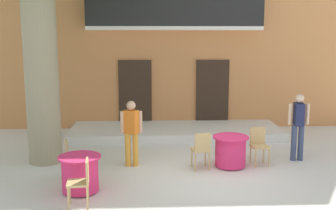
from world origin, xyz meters
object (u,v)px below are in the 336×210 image
at_px(cafe_table_near_tree, 230,151).
at_px(cafe_chair_middle_0, 72,157).
at_px(pedestrian_near_entrance, 131,130).
at_px(cafe_chair_middle_1, 82,180).
at_px(cafe_chair_near_tree_0, 259,143).
at_px(pedestrian_mid_plaza, 298,123).
at_px(cafe_chair_near_tree_1, 201,148).
at_px(cafe_table_middle, 80,173).

bearing_deg(cafe_table_near_tree, cafe_chair_middle_0, -168.00).
relative_size(cafe_chair_middle_0, pedestrian_near_entrance, 0.57).
bearing_deg(pedestrian_near_entrance, cafe_chair_middle_1, -109.04).
height_order(cafe_chair_near_tree_0, pedestrian_mid_plaza, pedestrian_mid_plaza).
height_order(cafe_table_near_tree, cafe_chair_middle_0, cafe_chair_middle_0).
xyz_separation_m(cafe_table_near_tree, pedestrian_mid_plaza, (1.79, 0.43, 0.58)).
bearing_deg(cafe_table_near_tree, pedestrian_near_entrance, 176.19).
xyz_separation_m(cafe_chair_near_tree_1, pedestrian_mid_plaza, (2.52, 0.63, 0.44)).
bearing_deg(cafe_table_near_tree, pedestrian_mid_plaza, 13.66).
bearing_deg(pedestrian_near_entrance, pedestrian_mid_plaza, 3.77).
bearing_deg(cafe_table_middle, cafe_chair_near_tree_0, 21.84).
height_order(cafe_table_near_tree, cafe_chair_near_tree_1, cafe_chair_near_tree_1).
relative_size(cafe_chair_near_tree_1, cafe_chair_middle_1, 1.00).
distance_m(pedestrian_near_entrance, pedestrian_mid_plaza, 4.18).
bearing_deg(cafe_chair_middle_0, pedestrian_mid_plaza, 12.55).
bearing_deg(cafe_chair_middle_1, cafe_chair_near_tree_1, 39.15).
distance_m(cafe_chair_near_tree_0, cafe_chair_middle_0, 4.49).
bearing_deg(cafe_chair_middle_0, cafe_table_near_tree, 12.00).
bearing_deg(cafe_table_middle, pedestrian_mid_plaza, 20.31).
xyz_separation_m(cafe_chair_near_tree_1, cafe_chair_middle_1, (-2.48, -2.02, 0.00)).
bearing_deg(pedestrian_near_entrance, cafe_chair_middle_0, -143.55).
xyz_separation_m(cafe_chair_middle_0, pedestrian_mid_plaza, (5.44, 1.21, 0.44)).
xyz_separation_m(cafe_chair_middle_0, pedestrian_near_entrance, (1.27, 0.94, 0.38)).
relative_size(cafe_chair_near_tree_0, cafe_table_middle, 1.05).
bearing_deg(cafe_chair_middle_0, cafe_chair_near_tree_0, 12.18).
bearing_deg(cafe_chair_middle_1, cafe_table_near_tree, 34.58).
xyz_separation_m(cafe_chair_middle_0, cafe_chair_middle_1, (0.45, -1.43, 0.00)).
bearing_deg(cafe_table_middle, cafe_chair_middle_1, -77.87).
distance_m(cafe_table_near_tree, pedestrian_near_entrance, 2.45).
relative_size(cafe_chair_near_tree_0, cafe_chair_middle_1, 1.00).
bearing_deg(cafe_chair_near_tree_1, cafe_table_middle, -154.10).
distance_m(cafe_chair_near_tree_0, pedestrian_near_entrance, 3.14).
xyz_separation_m(cafe_table_near_tree, cafe_table_middle, (-3.36, -1.47, 0.00)).
bearing_deg(cafe_chair_near_tree_0, pedestrian_near_entrance, -179.79).
xyz_separation_m(cafe_chair_near_tree_1, cafe_chair_middle_0, (-2.93, -0.58, 0.00)).
relative_size(cafe_chair_middle_0, pedestrian_mid_plaza, 0.53).
distance_m(cafe_chair_near_tree_0, cafe_chair_middle_1, 4.60).
distance_m(cafe_chair_near_tree_0, cafe_chair_near_tree_1, 1.51).
bearing_deg(cafe_table_middle, cafe_table_near_tree, 23.64).
bearing_deg(cafe_table_near_tree, cafe_table_middle, -156.36).
height_order(cafe_table_near_tree, cafe_chair_near_tree_0, cafe_chair_near_tree_0).
bearing_deg(cafe_chair_middle_1, pedestrian_near_entrance, 70.96).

